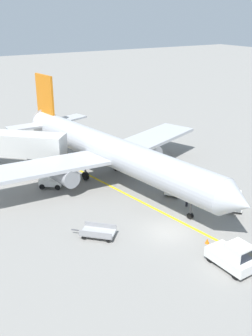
# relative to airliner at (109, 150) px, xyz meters

# --- Properties ---
(ground_plane) EXTENTS (300.00, 300.00, 0.00)m
(ground_plane) POSITION_rel_airliner_xyz_m (-1.26, -12.84, -3.42)
(ground_plane) COLOR gray
(taxi_line_yellow) EXTENTS (12.66, 79.09, 0.01)m
(taxi_line_yellow) POSITION_rel_airliner_xyz_m (0.08, -7.84, -3.41)
(taxi_line_yellow) COLOR yellow
(taxi_line_yellow) RESTS_ON ground
(airliner) EXTENTS (28.27, 35.27, 10.10)m
(airliner) POSITION_rel_airliner_xyz_m (0.00, 0.00, 0.00)
(airliner) COLOR #B2B5BA
(airliner) RESTS_ON ground
(jet_bridge) EXTENTS (11.12, 10.45, 4.85)m
(jet_bridge) POSITION_rel_airliner_xyz_m (-9.41, 8.13, 0.12)
(jet_bridge) COLOR beige
(jet_bridge) RESTS_ON ground
(pushback_tug) EXTENTS (2.05, 3.68, 2.20)m
(pushback_tug) POSITION_rel_airliner_xyz_m (-0.34, -19.34, -2.42)
(pushback_tug) COLOR silver
(pushback_tug) RESTS_ON ground
(baggage_tug_near_wing) EXTENTS (2.70, 2.47, 2.10)m
(baggage_tug_near_wing) POSITION_rel_airliner_xyz_m (-6.30, 1.12, -2.49)
(baggage_tug_near_wing) COLOR silver
(baggage_tug_near_wing) RESTS_ON ground
(belt_loader_forward_hold) EXTENTS (4.77, 3.96, 2.59)m
(belt_loader_forward_hold) POSITION_rel_airliner_xyz_m (4.31, -6.66, -2.64)
(belt_loader_forward_hold) COLOR silver
(belt_loader_forward_hold) RESTS_ON ground
(belt_loader_aft_hold) EXTENTS (4.42, 4.42, 2.59)m
(belt_loader_aft_hold) POSITION_rel_airliner_xyz_m (7.02, -12.20, -2.64)
(belt_loader_aft_hold) COLOR silver
(belt_loader_aft_hold) RESTS_ON ground
(baggage_cart_loaded) EXTENTS (3.25, 3.21, 0.94)m
(baggage_cart_loaded) POSITION_rel_airliner_xyz_m (-6.83, -10.38, -2.95)
(baggage_cart_loaded) COLOR #A5A5A8
(baggage_cart_loaded) RESTS_ON ground
(ground_crew_marshaller) EXTENTS (0.36, 0.24, 1.70)m
(ground_crew_marshaller) POSITION_rel_airliner_xyz_m (3.16, -9.83, -2.51)
(ground_crew_marshaller) COLOR #26262D
(ground_crew_marshaller) RESTS_ON ground
(safety_cone_nose_left) EXTENTS (0.36, 0.36, 0.44)m
(safety_cone_nose_left) POSITION_rel_airliner_xyz_m (0.36, -15.85, -3.20)
(safety_cone_nose_left) COLOR orange
(safety_cone_nose_left) RESTS_ON ground
(safety_cone_nose_right) EXTENTS (0.36, 0.36, 0.44)m
(safety_cone_nose_right) POSITION_rel_airliner_xyz_m (6.71, -2.40, -3.20)
(safety_cone_nose_right) COLOR orange
(safety_cone_nose_right) RESTS_ON ground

